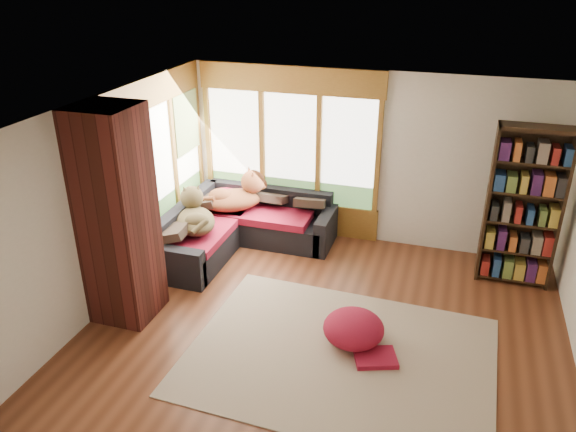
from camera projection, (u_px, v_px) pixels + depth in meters
The scene contains 16 objects.
floor at pixel (324, 330), 6.64m from camera, with size 5.50×5.50×0.00m, color #562B18.
ceiling at pixel (332, 114), 5.55m from camera, with size 5.50×5.50×0.00m, color white.
wall_back at pixel (368, 159), 8.26m from camera, with size 5.50×0.04×2.60m, color silver.
wall_front at pixel (243, 384), 3.93m from camera, with size 5.50×0.04×2.60m, color silver.
wall_left at pixel (109, 201), 6.84m from camera, with size 0.04×5.00×2.60m, color silver.
windows_back at pixel (290, 149), 8.54m from camera, with size 2.82×0.10×1.90m.
windows_left at pixel (159, 166), 7.85m from camera, with size 0.10×2.62×1.90m.
roller_blind at pixel (186, 123), 8.39m from camera, with size 0.03×0.72×0.90m, color #819C5C.
brick_chimney at pixel (117, 217), 6.44m from camera, with size 0.70×0.70×2.60m, color #471914.
sectional_sofa at pixel (227, 225), 8.51m from camera, with size 2.20×2.20×0.80m.
area_rug at pixel (340, 355), 6.21m from camera, with size 3.29×2.52×0.01m, color beige.
bookshelf at pixel (523, 208), 7.21m from camera, with size 0.93×0.31×2.16m.
pouf at pixel (354, 328), 6.35m from camera, with size 0.70×0.70×0.38m, color maroon.
dog_tan at pixel (237, 190), 8.50m from camera, with size 1.05×1.00×0.51m.
dog_brindle at pixel (194, 210), 7.89m from camera, with size 0.90×0.98×0.48m.
throw_pillows at pixel (232, 193), 8.43m from camera, with size 1.98×1.68×0.45m.
Camera 1 is at (1.22, -5.33, 4.03)m, focal length 35.00 mm.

